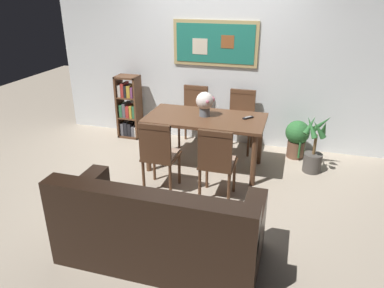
% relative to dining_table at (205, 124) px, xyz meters
% --- Properties ---
extents(ground_plane, '(12.00, 12.00, 0.00)m').
position_rel_dining_table_xyz_m(ground_plane, '(-0.09, -0.40, -0.64)').
color(ground_plane, tan).
extents(wall_back_with_painting, '(5.20, 0.14, 2.60)m').
position_rel_dining_table_xyz_m(wall_back_with_painting, '(-0.09, 1.04, 0.67)').
color(wall_back_with_painting, silver).
rests_on(wall_back_with_painting, ground_plane).
extents(dining_table, '(1.57, 0.81, 0.73)m').
position_rel_dining_table_xyz_m(dining_table, '(0.00, 0.00, 0.00)').
color(dining_table, brown).
rests_on(dining_table, ground_plane).
extents(dining_chair_near_right, '(0.40, 0.41, 0.91)m').
position_rel_dining_table_xyz_m(dining_chair_near_right, '(0.34, -0.80, -0.10)').
color(dining_chair_near_right, brown).
rests_on(dining_chair_near_right, ground_plane).
extents(dining_chair_far_right, '(0.40, 0.41, 0.91)m').
position_rel_dining_table_xyz_m(dining_chair_far_right, '(0.36, 0.76, -0.10)').
color(dining_chair_far_right, brown).
rests_on(dining_chair_far_right, ground_plane).
extents(dining_chair_near_left, '(0.40, 0.41, 0.91)m').
position_rel_dining_table_xyz_m(dining_chair_near_left, '(-0.36, -0.79, -0.10)').
color(dining_chair_near_left, brown).
rests_on(dining_chair_near_left, ground_plane).
extents(dining_chair_far_left, '(0.40, 0.41, 0.91)m').
position_rel_dining_table_xyz_m(dining_chair_far_left, '(-0.38, 0.79, -0.10)').
color(dining_chair_far_left, brown).
rests_on(dining_chair_far_left, ground_plane).
extents(leather_couch, '(1.80, 0.84, 0.84)m').
position_rel_dining_table_xyz_m(leather_couch, '(0.07, -1.92, -0.33)').
color(leather_couch, black).
rests_on(leather_couch, ground_plane).
extents(bookshelf, '(0.36, 0.28, 1.02)m').
position_rel_dining_table_xyz_m(bookshelf, '(-1.48, 0.75, -0.16)').
color(bookshelf, brown).
rests_on(bookshelf, ground_plane).
extents(potted_ivy, '(0.34, 0.34, 0.59)m').
position_rel_dining_table_xyz_m(potted_ivy, '(1.20, 0.69, -0.32)').
color(potted_ivy, brown).
rests_on(potted_ivy, ground_plane).
extents(potted_palm, '(0.38, 0.39, 0.80)m').
position_rel_dining_table_xyz_m(potted_palm, '(1.43, 0.28, -0.32)').
color(potted_palm, '#4C4742').
rests_on(potted_palm, ground_plane).
extents(flower_vase, '(0.25, 0.23, 0.33)m').
position_rel_dining_table_xyz_m(flower_vase, '(-0.02, 0.04, 0.29)').
color(flower_vase, slate).
rests_on(flower_vase, dining_table).
extents(tv_remote, '(0.14, 0.15, 0.02)m').
position_rel_dining_table_xyz_m(tv_remote, '(0.55, 0.10, 0.11)').
color(tv_remote, black).
rests_on(tv_remote, dining_table).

